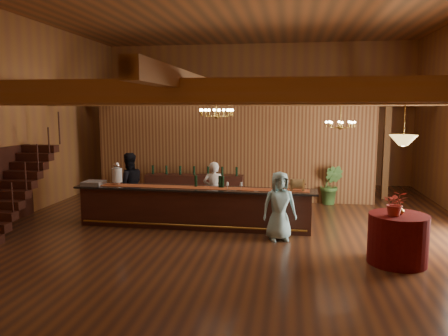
# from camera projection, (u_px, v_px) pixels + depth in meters

# --- Properties ---
(floor) EXTENTS (14.00, 14.00, 0.00)m
(floor) POSITION_uv_depth(u_px,v_px,m) (234.00, 229.00, 10.90)
(floor) COLOR #572E18
(floor) RESTS_ON ground
(ceiling) EXTENTS (14.00, 14.00, 0.00)m
(ceiling) POSITION_uv_depth(u_px,v_px,m) (235.00, 0.00, 10.15)
(ceiling) COLOR #9A592F
(ceiling) RESTS_ON wall_back
(wall_back) EXTENTS (12.00, 0.10, 5.50)m
(wall_back) POSITION_uv_depth(u_px,v_px,m) (257.00, 114.00, 17.38)
(wall_back) COLOR #9E6630
(wall_back) RESTS_ON floor
(wall_front) EXTENTS (12.00, 0.10, 5.50)m
(wall_front) POSITION_uv_depth(u_px,v_px,m) (128.00, 138.00, 3.67)
(wall_front) COLOR #9E6630
(wall_front) RESTS_ON floor
(wall_left) EXTENTS (0.10, 14.00, 5.50)m
(wall_left) POSITION_uv_depth(u_px,v_px,m) (7.00, 118.00, 11.41)
(wall_left) COLOR #9E6630
(wall_left) RESTS_ON floor
(beam_grid) EXTENTS (11.90, 13.90, 0.39)m
(beam_grid) POSITION_uv_depth(u_px,v_px,m) (237.00, 98.00, 10.95)
(beam_grid) COLOR brown
(beam_grid) RESTS_ON wall_left
(support_posts) EXTENTS (9.20, 10.20, 3.20)m
(support_posts) POSITION_uv_depth(u_px,v_px,m) (231.00, 168.00, 10.19)
(support_posts) COLOR brown
(support_posts) RESTS_ON floor
(partition_wall) EXTENTS (9.00, 0.18, 3.10)m
(partition_wall) POSITION_uv_depth(u_px,v_px,m) (233.00, 153.00, 14.19)
(partition_wall) COLOR olive
(partition_wall) RESTS_ON floor
(staircase) EXTENTS (1.00, 2.80, 2.00)m
(staircase) POSITION_uv_depth(u_px,v_px,m) (13.00, 189.00, 10.85)
(staircase) COLOR #3C1A11
(staircase) RESTS_ON floor
(backroom_boxes) EXTENTS (4.10, 0.60, 1.10)m
(backroom_boxes) POSITION_uv_depth(u_px,v_px,m) (245.00, 175.00, 16.26)
(backroom_boxes) COLOR #3C1A11
(backroom_boxes) RESTS_ON floor
(tasting_bar) EXTENTS (6.12, 0.91, 1.03)m
(tasting_bar) POSITION_uv_depth(u_px,v_px,m) (194.00, 207.00, 11.01)
(tasting_bar) COLOR #3C1A11
(tasting_bar) RESTS_ON floor
(beverage_dispenser) EXTENTS (0.26, 0.26, 0.60)m
(beverage_dispenser) POSITION_uv_depth(u_px,v_px,m) (117.00, 174.00, 11.29)
(beverage_dispenser) COLOR silver
(beverage_dispenser) RESTS_ON tasting_bar
(glass_rack_tray) EXTENTS (0.50, 0.50, 0.10)m
(glass_rack_tray) POSITION_uv_depth(u_px,v_px,m) (94.00, 183.00, 11.33)
(glass_rack_tray) COLOR gray
(glass_rack_tray) RESTS_ON tasting_bar
(raffle_drum) EXTENTS (0.34, 0.24, 0.30)m
(raffle_drum) POSITION_uv_depth(u_px,v_px,m) (297.00, 184.00, 10.44)
(raffle_drum) COLOR olive
(raffle_drum) RESTS_ON tasting_bar
(bar_bottle_0) EXTENTS (0.07, 0.07, 0.30)m
(bar_bottle_0) POSITION_uv_depth(u_px,v_px,m) (196.00, 181.00, 11.03)
(bar_bottle_0) COLOR black
(bar_bottle_0) RESTS_ON tasting_bar
(bar_bottle_1) EXTENTS (0.07, 0.07, 0.30)m
(bar_bottle_1) POSITION_uv_depth(u_px,v_px,m) (220.00, 182.00, 10.92)
(bar_bottle_1) COLOR black
(bar_bottle_1) RESTS_ON tasting_bar
(bar_bottle_2) EXTENTS (0.07, 0.07, 0.30)m
(bar_bottle_2) POSITION_uv_depth(u_px,v_px,m) (223.00, 182.00, 10.91)
(bar_bottle_2) COLOR black
(bar_bottle_2) RESTS_ON tasting_bar
(backbar_shelf) EXTENTS (3.15, 0.57, 0.88)m
(backbar_shelf) POSITION_uv_depth(u_px,v_px,m) (194.00, 188.00, 14.01)
(backbar_shelf) COLOR #3C1A11
(backbar_shelf) RESTS_ON floor
(round_table) EXTENTS (1.12, 1.12, 0.97)m
(round_table) POSITION_uv_depth(u_px,v_px,m) (398.00, 239.00, 8.44)
(round_table) COLOR #550B07
(round_table) RESTS_ON floor
(chandelier_left) EXTENTS (0.80, 0.80, 0.46)m
(chandelier_left) POSITION_uv_depth(u_px,v_px,m) (217.00, 112.00, 10.39)
(chandelier_left) COLOR #AC8432
(chandelier_left) RESTS_ON beam_grid
(chandelier_right) EXTENTS (0.80, 0.80, 0.80)m
(chandelier_right) POSITION_uv_depth(u_px,v_px,m) (340.00, 124.00, 12.11)
(chandelier_right) COLOR #AC8432
(chandelier_right) RESTS_ON beam_grid
(pendant_lamp) EXTENTS (0.52, 0.52, 0.90)m
(pendant_lamp) POSITION_uv_depth(u_px,v_px,m) (403.00, 140.00, 8.18)
(pendant_lamp) COLOR #AC8432
(pendant_lamp) RESTS_ON beam_grid
(bartender) EXTENTS (0.60, 0.42, 1.58)m
(bartender) POSITION_uv_depth(u_px,v_px,m) (214.00, 191.00, 11.77)
(bartender) COLOR white
(bartender) RESTS_ON floor
(staff_second) EXTENTS (1.10, 1.04, 1.79)m
(staff_second) POSITION_uv_depth(u_px,v_px,m) (129.00, 185.00, 12.07)
(staff_second) COLOR black
(staff_second) RESTS_ON floor
(guest) EXTENTS (0.87, 0.68, 1.58)m
(guest) POSITION_uv_depth(u_px,v_px,m) (279.00, 206.00, 9.91)
(guest) COLOR #94C9CF
(guest) RESTS_ON floor
(floor_plant) EXTENTS (0.81, 0.72, 1.24)m
(floor_plant) POSITION_uv_depth(u_px,v_px,m) (331.00, 185.00, 13.62)
(floor_plant) COLOR #417230
(floor_plant) RESTS_ON floor
(table_flowers) EXTENTS (0.52, 0.48, 0.49)m
(table_flowers) POSITION_uv_depth(u_px,v_px,m) (396.00, 203.00, 8.23)
(table_flowers) COLOR #A93229
(table_flowers) RESTS_ON round_table
(table_vase) EXTENTS (0.16, 0.16, 0.27)m
(table_vase) POSITION_uv_depth(u_px,v_px,m) (400.00, 207.00, 8.37)
(table_vase) COLOR #AC8432
(table_vase) RESTS_ON round_table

